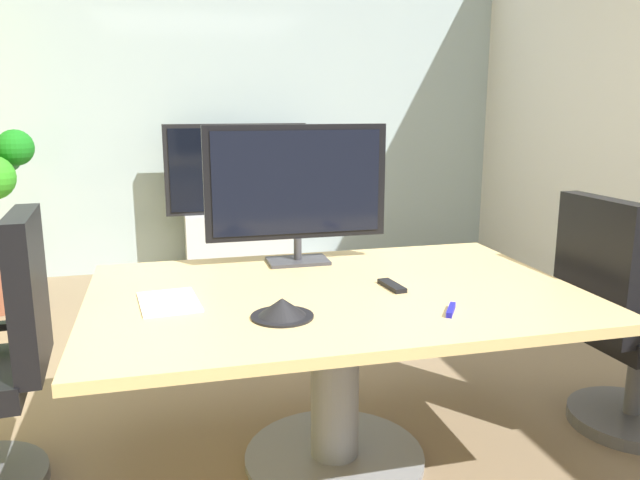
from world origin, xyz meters
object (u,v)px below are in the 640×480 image
(office_chair_right, at_px, (623,335))
(wall_display_unit, at_px, (238,225))
(conference_table, at_px, (335,332))
(tv_monitor, at_px, (297,186))
(remote_control, at_px, (392,286))
(conference_phone, at_px, (282,309))

(office_chair_right, distance_m, wall_display_unit, 3.37)
(conference_table, height_order, tv_monitor, tv_monitor)
(conference_table, xyz_separation_m, tv_monitor, (-0.05, 0.47, 0.54))
(conference_table, distance_m, office_chair_right, 1.34)
(office_chair_right, height_order, wall_display_unit, wall_display_unit)
(conference_table, distance_m, wall_display_unit, 3.03)
(conference_table, bearing_deg, tv_monitor, 96.61)
(tv_monitor, height_order, remote_control, tv_monitor)
(office_chair_right, xyz_separation_m, tv_monitor, (-1.39, 0.53, 0.66))
(conference_table, bearing_deg, remote_control, -7.58)
(conference_table, xyz_separation_m, wall_display_unit, (-0.03, 3.02, -0.13))
(office_chair_right, height_order, conference_phone, office_chair_right)
(tv_monitor, xyz_separation_m, conference_phone, (-0.21, -0.74, -0.33))
(tv_monitor, distance_m, wall_display_unit, 2.64)
(conference_table, xyz_separation_m, conference_phone, (-0.27, -0.27, 0.21))
(wall_display_unit, xyz_separation_m, conference_phone, (-0.23, -3.29, 0.34))
(remote_control, bearing_deg, conference_phone, -160.42)
(tv_monitor, bearing_deg, conference_table, -83.39)
(office_chair_right, relative_size, tv_monitor, 1.30)
(wall_display_unit, bearing_deg, office_chair_right, -66.15)
(office_chair_right, bearing_deg, wall_display_unit, 21.26)
(wall_display_unit, height_order, conference_phone, wall_display_unit)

